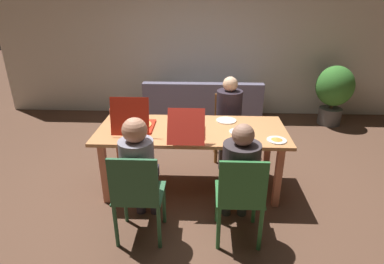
{
  "coord_description": "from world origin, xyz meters",
  "views": [
    {
      "loc": [
        0.14,
        -3.25,
        2.15
      ],
      "look_at": [
        0.0,
        0.1,
        0.69
      ],
      "focal_mm": 29.54,
      "sensor_mm": 36.0,
      "label": 1
    }
  ],
  "objects_px": {
    "pizza_box_1": "(135,124)",
    "drinking_glass_0": "(246,137)",
    "chair_0": "(240,196)",
    "plate_1": "(226,120)",
    "person_1": "(229,113)",
    "chair_2": "(137,193)",
    "person_2": "(139,167)",
    "dining_table": "(192,136)",
    "chair_1": "(228,125)",
    "plate_0": "(239,132)",
    "plate_2": "(277,140)",
    "couch": "(203,109)",
    "drinking_glass_1": "(113,114)",
    "pizza_box_0": "(187,130)",
    "potted_plant": "(334,90)",
    "person_0": "(240,170)"
  },
  "relations": [
    {
      "from": "pizza_box_1",
      "to": "drinking_glass_0",
      "type": "relative_size",
      "value": 4.21
    },
    {
      "from": "dining_table",
      "to": "chair_0",
      "type": "height_order",
      "value": "chair_0"
    },
    {
      "from": "person_2",
      "to": "couch",
      "type": "height_order",
      "value": "person_2"
    },
    {
      "from": "drinking_glass_1",
      "to": "plate_1",
      "type": "bearing_deg",
      "value": 1.05
    },
    {
      "from": "pizza_box_1",
      "to": "plate_2",
      "type": "height_order",
      "value": "pizza_box_1"
    },
    {
      "from": "chair_1",
      "to": "plate_0",
      "type": "height_order",
      "value": "chair_1"
    },
    {
      "from": "person_2",
      "to": "drinking_glass_0",
      "type": "height_order",
      "value": "person_2"
    },
    {
      "from": "plate_1",
      "to": "couch",
      "type": "height_order",
      "value": "couch"
    },
    {
      "from": "pizza_box_1",
      "to": "plate_2",
      "type": "xyz_separation_m",
      "value": [
        1.52,
        -0.25,
        -0.05
      ]
    },
    {
      "from": "person_1",
      "to": "plate_1",
      "type": "xyz_separation_m",
      "value": [
        -0.07,
        -0.47,
        0.08
      ]
    },
    {
      "from": "chair_2",
      "to": "person_2",
      "type": "relative_size",
      "value": 0.77
    },
    {
      "from": "pizza_box_0",
      "to": "plate_2",
      "type": "xyz_separation_m",
      "value": [
        0.93,
        -0.12,
        -0.04
      ]
    },
    {
      "from": "pizza_box_0",
      "to": "plate_2",
      "type": "height_order",
      "value": "pizza_box_0"
    },
    {
      "from": "person_2",
      "to": "chair_1",
      "type": "bearing_deg",
      "value": 60.61
    },
    {
      "from": "potted_plant",
      "to": "plate_2",
      "type": "bearing_deg",
      "value": -121.51
    },
    {
      "from": "couch",
      "to": "potted_plant",
      "type": "relative_size",
      "value": 1.9
    },
    {
      "from": "pizza_box_1",
      "to": "drinking_glass_0",
      "type": "distance_m",
      "value": 1.24
    },
    {
      "from": "pizza_box_0",
      "to": "chair_0",
      "type": "bearing_deg",
      "value": -55.47
    },
    {
      "from": "dining_table",
      "to": "drinking_glass_0",
      "type": "xyz_separation_m",
      "value": [
        0.57,
        -0.33,
        0.14
      ]
    },
    {
      "from": "pizza_box_0",
      "to": "person_2",
      "type": "bearing_deg",
      "value": -123.82
    },
    {
      "from": "pizza_box_1",
      "to": "plate_0",
      "type": "height_order",
      "value": "pizza_box_1"
    },
    {
      "from": "drinking_glass_0",
      "to": "chair_1",
      "type": "bearing_deg",
      "value": 94.67
    },
    {
      "from": "chair_2",
      "to": "couch",
      "type": "bearing_deg",
      "value": 79.5
    },
    {
      "from": "plate_1",
      "to": "couch",
      "type": "relative_size",
      "value": 0.12
    },
    {
      "from": "chair_0",
      "to": "person_2",
      "type": "height_order",
      "value": "person_2"
    },
    {
      "from": "person_0",
      "to": "chair_2",
      "type": "xyz_separation_m",
      "value": [
        -0.92,
        -0.18,
        -0.16
      ]
    },
    {
      "from": "chair_0",
      "to": "plate_1",
      "type": "relative_size",
      "value": 3.83
    },
    {
      "from": "pizza_box_1",
      "to": "potted_plant",
      "type": "bearing_deg",
      "value": 36.09
    },
    {
      "from": "chair_0",
      "to": "couch",
      "type": "relative_size",
      "value": 0.46
    },
    {
      "from": "dining_table",
      "to": "plate_1",
      "type": "distance_m",
      "value": 0.49
    },
    {
      "from": "pizza_box_0",
      "to": "plate_1",
      "type": "height_order",
      "value": "pizza_box_0"
    },
    {
      "from": "chair_2",
      "to": "plate_0",
      "type": "xyz_separation_m",
      "value": [
        0.96,
        0.85,
        0.24
      ]
    },
    {
      "from": "chair_2",
      "to": "plate_1",
      "type": "xyz_separation_m",
      "value": [
        0.85,
        1.19,
        0.24
      ]
    },
    {
      "from": "plate_1",
      "to": "plate_2",
      "type": "xyz_separation_m",
      "value": [
        0.49,
        -0.54,
        0.0
      ]
    },
    {
      "from": "person_0",
      "to": "plate_0",
      "type": "xyz_separation_m",
      "value": [
        0.05,
        0.67,
        0.09
      ]
    },
    {
      "from": "person_1",
      "to": "person_2",
      "type": "distance_m",
      "value": 1.75
    },
    {
      "from": "couch",
      "to": "drinking_glass_1",
      "type": "bearing_deg",
      "value": -120.24
    },
    {
      "from": "chair_2",
      "to": "pizza_box_1",
      "type": "height_order",
      "value": "pizza_box_1"
    },
    {
      "from": "chair_1",
      "to": "person_1",
      "type": "relative_size",
      "value": 0.76
    },
    {
      "from": "chair_1",
      "to": "plate_1",
      "type": "xyz_separation_m",
      "value": [
        -0.07,
        -0.6,
        0.3
      ]
    },
    {
      "from": "person_2",
      "to": "pizza_box_1",
      "type": "bearing_deg",
      "value": 104.35
    },
    {
      "from": "dining_table",
      "to": "chair_2",
      "type": "distance_m",
      "value": 1.03
    },
    {
      "from": "person_2",
      "to": "couch",
      "type": "relative_size",
      "value": 0.61
    },
    {
      "from": "person_1",
      "to": "plate_1",
      "type": "relative_size",
      "value": 4.9
    },
    {
      "from": "chair_1",
      "to": "person_1",
      "type": "height_order",
      "value": "person_1"
    },
    {
      "from": "drinking_glass_0",
      "to": "drinking_glass_1",
      "type": "xyz_separation_m",
      "value": [
        -1.52,
        0.57,
        0.01
      ]
    },
    {
      "from": "chair_1",
      "to": "drinking_glass_1",
      "type": "relative_size",
      "value": 6.31
    },
    {
      "from": "person_2",
      "to": "plate_2",
      "type": "xyz_separation_m",
      "value": [
        1.34,
        0.49,
        0.07
      ]
    },
    {
      "from": "person_2",
      "to": "drinking_glass_0",
      "type": "bearing_deg",
      "value": 22.93
    },
    {
      "from": "plate_2",
      "to": "potted_plant",
      "type": "relative_size",
      "value": 0.19
    }
  ]
}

